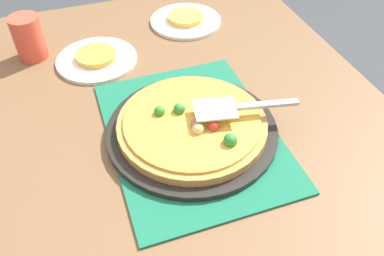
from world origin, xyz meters
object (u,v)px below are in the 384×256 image
at_px(plate_near_left, 186,21).
at_px(pizza_server, 237,107).
at_px(pizza_pan, 192,130).
at_px(pizza, 192,124).
at_px(cup_near, 29,38).
at_px(served_slice_right, 96,56).
at_px(plate_far_right, 97,60).
at_px(served_slice_left, 186,17).

bearing_deg(plate_near_left, pizza_server, 174.33).
relative_size(pizza_pan, pizza, 1.15).
bearing_deg(cup_near, pizza_server, -138.12).
distance_m(served_slice_right, cup_near, 0.19).
xyz_separation_m(pizza_pan, pizza_server, (-0.02, -0.10, 0.06)).
relative_size(pizza, cup_near, 2.75).
bearing_deg(plate_near_left, plate_far_right, 111.98).
height_order(plate_near_left, plate_far_right, same).
bearing_deg(cup_near, pizza_pan, -144.31).
bearing_deg(pizza, plate_near_left, -16.79).
distance_m(served_slice_left, served_slice_right, 0.32).
xyz_separation_m(served_slice_left, cup_near, (-0.04, 0.46, 0.04)).
relative_size(pizza_pan, plate_far_right, 1.73).
xyz_separation_m(plate_far_right, cup_near, (0.08, 0.16, 0.06)).
bearing_deg(served_slice_left, served_slice_right, 111.98).
xyz_separation_m(served_slice_right, pizza_server, (-0.38, -0.25, 0.05)).
bearing_deg(served_slice_right, pizza_pan, -156.76).
xyz_separation_m(pizza_pan, cup_near, (0.44, 0.32, 0.05)).
bearing_deg(cup_near, pizza, -144.28).
bearing_deg(pizza_pan, plate_far_right, 23.24).
xyz_separation_m(pizza_pan, plate_near_left, (0.48, -0.15, -0.01)).
height_order(pizza_pan, plate_far_right, pizza_pan).
bearing_deg(pizza_server, pizza_pan, 78.43).
bearing_deg(served_slice_left, plate_far_right, 111.98).
distance_m(pizza_pan, served_slice_right, 0.39).
relative_size(pizza_pan, served_slice_left, 3.45).
xyz_separation_m(cup_near, pizza_server, (-0.46, -0.41, 0.01)).
bearing_deg(pizza_pan, plate_near_left, -16.89).
relative_size(pizza_pan, pizza_server, 1.62).
relative_size(plate_near_left, served_slice_right, 2.00).
bearing_deg(pizza_server, served_slice_right, 33.47).
relative_size(pizza, pizza_server, 1.41).
xyz_separation_m(pizza, served_slice_left, (0.48, -0.14, -0.02)).
height_order(pizza_pan, pizza, pizza).
relative_size(plate_near_left, cup_near, 1.83).
distance_m(cup_near, pizza_server, 0.62).
height_order(pizza_pan, served_slice_right, served_slice_right).
xyz_separation_m(pizza, plate_far_right, (0.36, 0.15, -0.03)).
distance_m(pizza_pan, plate_far_right, 0.39).
bearing_deg(pizza, served_slice_left, -16.79).
height_order(pizza_pan, plate_near_left, pizza_pan).
bearing_deg(plate_near_left, served_slice_left, 0.00).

